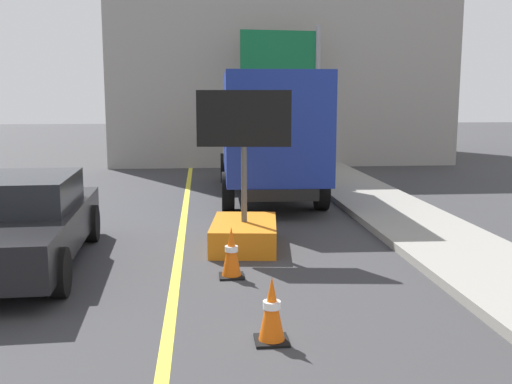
{
  "coord_description": "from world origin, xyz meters",
  "views": [
    {
      "loc": [
        0.39,
        1.08,
        2.59
      ],
      "look_at": [
        0.95,
        7.08,
        1.62
      ],
      "focal_mm": 41.74,
      "sensor_mm": 36.0,
      "label": 1
    }
  ],
  "objects_px": {
    "arrow_board_trailer": "(244,220)",
    "traffic_cone_far_lane": "(231,253)",
    "highway_guide_sign": "(296,72)",
    "traffic_cone_mid_lane": "(272,310)",
    "pickup_car": "(16,222)",
    "box_truck": "(268,130)"
  },
  "relations": [
    {
      "from": "pickup_car",
      "to": "traffic_cone_far_lane",
      "type": "height_order",
      "value": "pickup_car"
    },
    {
      "from": "arrow_board_trailer",
      "to": "traffic_cone_far_lane",
      "type": "relative_size",
      "value": 3.63
    },
    {
      "from": "traffic_cone_mid_lane",
      "to": "traffic_cone_far_lane",
      "type": "bearing_deg",
      "value": 97.45
    },
    {
      "from": "box_truck",
      "to": "highway_guide_sign",
      "type": "relative_size",
      "value": 1.42
    },
    {
      "from": "arrow_board_trailer",
      "to": "traffic_cone_mid_lane",
      "type": "height_order",
      "value": "arrow_board_trailer"
    },
    {
      "from": "arrow_board_trailer",
      "to": "traffic_cone_far_lane",
      "type": "xyz_separation_m",
      "value": [
        -0.31,
        -1.74,
        -0.12
      ]
    },
    {
      "from": "box_truck",
      "to": "pickup_car",
      "type": "bearing_deg",
      "value": -126.77
    },
    {
      "from": "pickup_car",
      "to": "traffic_cone_mid_lane",
      "type": "bearing_deg",
      "value": -42.23
    },
    {
      "from": "arrow_board_trailer",
      "to": "traffic_cone_far_lane",
      "type": "height_order",
      "value": "arrow_board_trailer"
    },
    {
      "from": "arrow_board_trailer",
      "to": "box_truck",
      "type": "xyz_separation_m",
      "value": [
        1.0,
        5.26,
        1.25
      ]
    },
    {
      "from": "pickup_car",
      "to": "traffic_cone_mid_lane",
      "type": "relative_size",
      "value": 6.52
    },
    {
      "from": "pickup_car",
      "to": "highway_guide_sign",
      "type": "bearing_deg",
      "value": 61.6
    },
    {
      "from": "box_truck",
      "to": "traffic_cone_far_lane",
      "type": "relative_size",
      "value": 9.56
    },
    {
      "from": "arrow_board_trailer",
      "to": "traffic_cone_far_lane",
      "type": "distance_m",
      "value": 1.77
    },
    {
      "from": "traffic_cone_mid_lane",
      "to": "traffic_cone_far_lane",
      "type": "xyz_separation_m",
      "value": [
        -0.31,
        2.35,
        0.01
      ]
    },
    {
      "from": "traffic_cone_mid_lane",
      "to": "traffic_cone_far_lane",
      "type": "distance_m",
      "value": 2.37
    },
    {
      "from": "arrow_board_trailer",
      "to": "highway_guide_sign",
      "type": "height_order",
      "value": "highway_guide_sign"
    },
    {
      "from": "traffic_cone_far_lane",
      "to": "box_truck",
      "type": "bearing_deg",
      "value": 79.37
    },
    {
      "from": "box_truck",
      "to": "traffic_cone_far_lane",
      "type": "distance_m",
      "value": 7.25
    },
    {
      "from": "arrow_board_trailer",
      "to": "traffic_cone_far_lane",
      "type": "bearing_deg",
      "value": -100.15
    },
    {
      "from": "pickup_car",
      "to": "traffic_cone_far_lane",
      "type": "xyz_separation_m",
      "value": [
        3.26,
        -0.89,
        -0.33
      ]
    },
    {
      "from": "arrow_board_trailer",
      "to": "highway_guide_sign",
      "type": "bearing_deg",
      "value": 76.36
    }
  ]
}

